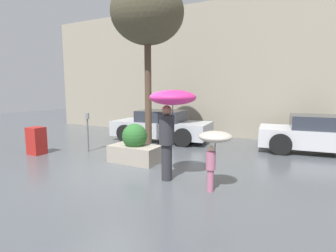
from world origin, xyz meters
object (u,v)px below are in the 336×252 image
object	(u,v)px
parked_car_near	(161,126)
parked_car_far	(316,135)
street_tree	(147,14)
newspaper_box	(36,141)
person_child	(214,143)
planter_box	(135,147)
parking_meter	(87,124)
person_adult	(171,110)

from	to	relation	value
parked_car_near	parked_car_far	bearing A→B (deg)	-89.08
street_tree	newspaper_box	xyz separation A→B (m)	(-2.90, -2.35, -4.19)
person_child	parked_car_far	distance (m)	5.40
parked_car_far	planter_box	bearing A→B (deg)	123.41
parked_car_far	parking_meter	xyz separation A→B (m)	(-6.97, -3.52, 0.36)
person_adult	person_child	xyz separation A→B (m)	(1.08, -0.15, -0.62)
parking_meter	newspaper_box	size ratio (longest dim) A/B	1.48
parked_car_near	newspaper_box	bearing A→B (deg)	143.46
street_tree	newspaper_box	bearing A→B (deg)	-140.98
newspaper_box	person_adult	bearing A→B (deg)	-2.64
parked_car_near	person_adult	bearing A→B (deg)	-153.23
newspaper_box	street_tree	bearing A→B (deg)	39.02
planter_box	person_child	bearing A→B (deg)	-21.68
person_adult	street_tree	xyz separation A→B (m)	(-2.21, 2.58, 2.98)
person_adult	parking_meter	size ratio (longest dim) A/B	1.58
person_adult	street_tree	bearing A→B (deg)	134.92
parked_car_near	street_tree	world-z (taller)	street_tree
parked_car_near	parking_meter	xyz separation A→B (m)	(-1.25, -2.95, 0.36)
parked_car_far	newspaper_box	world-z (taller)	parked_car_far
parked_car_far	street_tree	size ratio (longest dim) A/B	0.66
planter_box	newspaper_box	world-z (taller)	planter_box
parked_car_near	newspaper_box	xyz separation A→B (m)	(-2.49, -4.02, -0.15)
parking_meter	parked_car_far	bearing A→B (deg)	26.83
person_child	parked_car_near	size ratio (longest dim) A/B	0.30
planter_box	newspaper_box	size ratio (longest dim) A/B	1.62
planter_box	parked_car_far	distance (m)	6.15
street_tree	newspaper_box	size ratio (longest dim) A/B	6.38
person_child	street_tree	xyz separation A→B (m)	(-3.29, 2.74, 3.60)
person_child	street_tree	world-z (taller)	street_tree
parked_car_near	parking_meter	world-z (taller)	parking_meter
street_tree	parking_meter	size ratio (longest dim) A/B	4.30
parked_car_near	parked_car_far	world-z (taller)	same
planter_box	newspaper_box	distance (m)	3.51
newspaper_box	parking_meter	bearing A→B (deg)	40.88
person_child	parking_meter	xyz separation A→B (m)	(-4.95, 1.46, -0.08)
person_adult	parked_car_near	size ratio (longest dim) A/B	0.50
parked_car_near	person_child	bearing A→B (deg)	-144.83
person_adult	newspaper_box	distance (m)	5.25
street_tree	parking_meter	bearing A→B (deg)	-142.44
street_tree	parking_meter	distance (m)	4.24
person_adult	parking_meter	world-z (taller)	person_adult
parked_car_near	street_tree	bearing A→B (deg)	-171.14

